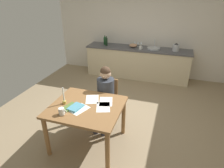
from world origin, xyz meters
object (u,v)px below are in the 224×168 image
object	(u,v)px
wine_glass_back_left	(135,42)
teacup_on_counter	(140,48)
mixing_bowl	(133,45)
wine_glass_by_kettle	(138,43)
stovetop_kettle	(176,47)
book_cookery	(70,107)
bottle_vinegar	(106,42)
bottle_oil	(105,41)
wine_glass_near_sink	(141,43)
chair_at_table	(107,99)
candlestick	(64,99)
sink_unit	(154,48)
coffee_mug	(62,111)
person_seated	(105,94)
dining_table	(87,112)
book_magazine	(76,107)

from	to	relation	value
wine_glass_back_left	teacup_on_counter	bearing A→B (deg)	-52.45
mixing_bowl	wine_glass_by_kettle	size ratio (longest dim) A/B	1.48
stovetop_kettle	book_cookery	bearing A→B (deg)	-114.67
book_cookery	bottle_vinegar	xyz separation A→B (m)	(-0.50, 3.16, 0.25)
bottle_oil	wine_glass_near_sink	xyz separation A→B (m)	(1.10, 0.09, -0.01)
chair_at_table	bottle_vinegar	bearing A→B (deg)	109.69
candlestick	wine_glass_back_left	size ratio (longest dim) A/B	1.87
candlestick	wine_glass_by_kettle	distance (m)	3.34
wine_glass_back_left	teacup_on_counter	xyz separation A→B (m)	(0.23, -0.30, -0.06)
sink_unit	teacup_on_counter	xyz separation A→B (m)	(-0.35, -0.15, 0.03)
mixing_bowl	wine_glass_near_sink	xyz separation A→B (m)	(0.21, 0.12, 0.06)
coffee_mug	candlestick	world-z (taller)	candlestick
coffee_mug	sink_unit	world-z (taller)	sink_unit
person_seated	wine_glass_by_kettle	xyz separation A→B (m)	(0.09, 2.66, 0.33)
bottle_oil	teacup_on_counter	bearing A→B (deg)	-10.55
person_seated	wine_glass_back_left	bearing A→B (deg)	90.30
person_seated	wine_glass_back_left	distance (m)	2.68
wine_glass_near_sink	wine_glass_by_kettle	xyz separation A→B (m)	(-0.09, 0.00, 0.00)
wine_glass_by_kettle	wine_glass_back_left	xyz separation A→B (m)	(-0.10, 0.00, 0.00)
dining_table	bottle_vinegar	world-z (taller)	bottle_vinegar
sink_unit	wine_glass_near_sink	bearing A→B (deg)	159.26
wine_glass_by_kettle	book_cookery	bearing A→B (deg)	-96.89
book_magazine	bottle_oil	world-z (taller)	bottle_oil
bottle_oil	teacup_on_counter	xyz separation A→B (m)	(1.13, -0.21, -0.06)
wine_glass_back_left	bottle_vinegar	bearing A→B (deg)	-165.46
stovetop_kettle	teacup_on_counter	size ratio (longest dim) A/B	2.00
teacup_on_counter	coffee_mug	bearing A→B (deg)	-99.56
chair_at_table	book_cookery	distance (m)	0.96
wine_glass_by_kettle	teacup_on_counter	distance (m)	0.33
wine_glass_near_sink	candlestick	bearing A→B (deg)	-100.91
candlestick	stovetop_kettle	bearing A→B (deg)	62.85
wine_glass_near_sink	wine_glass_back_left	world-z (taller)	same
wine_glass_by_kettle	teacup_on_counter	xyz separation A→B (m)	(0.13, -0.30, -0.06)
coffee_mug	wine_glass_near_sink	bearing A→B (deg)	81.83
book_cookery	wine_glass_by_kettle	bearing A→B (deg)	101.19
bottle_oil	candlestick	bearing A→B (deg)	-81.81
coffee_mug	stovetop_kettle	xyz separation A→B (m)	(1.49, 3.42, 0.18)
bottle_vinegar	candlestick	bearing A→B (deg)	-83.17
chair_at_table	wine_glass_near_sink	bearing A→B (deg)	85.86
chair_at_table	person_seated	bearing A→B (deg)	-88.68
person_seated	wine_glass_by_kettle	size ratio (longest dim) A/B	7.76
book_cookery	person_seated	bearing A→B (deg)	83.71
dining_table	bottle_vinegar	xyz separation A→B (m)	(-0.73, 3.04, 0.37)
chair_at_table	sink_unit	world-z (taller)	sink_unit
candlestick	mixing_bowl	size ratio (longest dim) A/B	1.26
dining_table	coffee_mug	xyz separation A→B (m)	(-0.24, -0.32, 0.16)
chair_at_table	bottle_oil	xyz separation A→B (m)	(-0.91, 2.42, 0.52)
sink_unit	stovetop_kettle	world-z (taller)	sink_unit
teacup_on_counter	chair_at_table	bearing A→B (deg)	-95.69
coffee_mug	wine_glass_by_kettle	xyz separation A→B (m)	(0.42, 3.57, 0.19)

